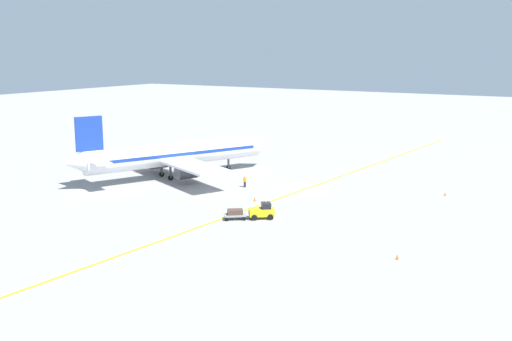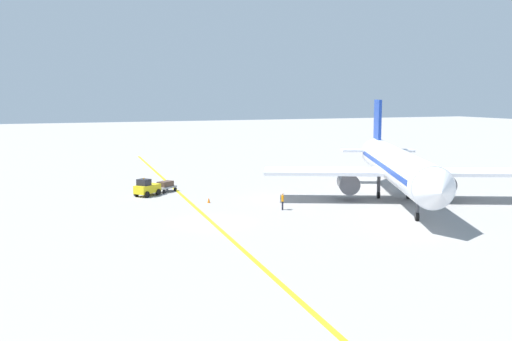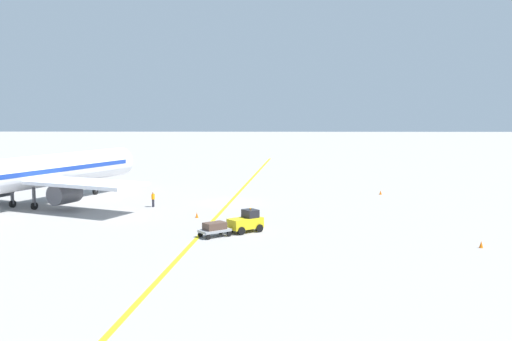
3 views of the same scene
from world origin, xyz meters
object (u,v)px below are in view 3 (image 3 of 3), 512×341
at_px(traffic_cone_mid_apron, 381,192).
at_px(traffic_cone_by_wingtip, 197,215).
at_px(airplane_at_gate, 33,173).
at_px(baggage_cart_trailing, 215,228).
at_px(ground_crew_worker, 153,199).
at_px(traffic_cone_near_nose, 481,244).
at_px(baggage_tug_white, 246,222).

distance_m(traffic_cone_mid_apron, traffic_cone_by_wingtip, 26.71).
distance_m(airplane_at_gate, traffic_cone_mid_apron, 41.30).
relative_size(baggage_cart_trailing, ground_crew_worker, 1.73).
height_order(ground_crew_worker, traffic_cone_near_nose, ground_crew_worker).
bearing_deg(traffic_cone_by_wingtip, baggage_tug_white, -52.69).
distance_m(baggage_cart_trailing, traffic_cone_near_nose, 21.45).
relative_size(baggage_tug_white, ground_crew_worker, 1.96).
bearing_deg(traffic_cone_mid_apron, ground_crew_worker, -160.01).
bearing_deg(airplane_at_gate, baggage_cart_trailing, -35.67).
bearing_deg(ground_crew_worker, traffic_cone_near_nose, -32.81).
bearing_deg(baggage_tug_white, traffic_cone_mid_apron, 54.74).
xyz_separation_m(traffic_cone_near_nose, traffic_cone_by_wingtip, (-23.63, 12.40, 0.00)).
relative_size(airplane_at_gate, traffic_cone_near_nose, 60.96).
relative_size(baggage_tug_white, baggage_cart_trailing, 1.13).
height_order(ground_crew_worker, traffic_cone_mid_apron, ground_crew_worker).
relative_size(ground_crew_worker, traffic_cone_by_wingtip, 3.05).
relative_size(baggage_cart_trailing, traffic_cone_mid_apron, 5.30).
bearing_deg(traffic_cone_near_nose, baggage_tug_white, 162.89).
relative_size(baggage_tug_white, traffic_cone_mid_apron, 5.98).
xyz_separation_m(baggage_tug_white, traffic_cone_near_nose, (18.52, -5.70, -0.63)).
bearing_deg(traffic_cone_near_nose, airplane_at_gate, 155.93).
height_order(baggage_tug_white, ground_crew_worker, baggage_tug_white).
height_order(baggage_cart_trailing, traffic_cone_mid_apron, baggage_cart_trailing).
xyz_separation_m(airplane_at_gate, baggage_cart_trailing, (21.24, -15.25, -2.95)).
bearing_deg(baggage_tug_white, traffic_cone_by_wingtip, 127.31).
height_order(baggage_tug_white, traffic_cone_mid_apron, baggage_tug_white).
relative_size(airplane_at_gate, traffic_cone_by_wingtip, 60.96).
xyz_separation_m(airplane_at_gate, traffic_cone_near_nose, (42.37, -18.93, -3.43)).
bearing_deg(traffic_cone_near_nose, baggage_cart_trailing, 170.12).
distance_m(baggage_tug_white, traffic_cone_near_nose, 19.39).
relative_size(traffic_cone_mid_apron, traffic_cone_by_wingtip, 1.00).
xyz_separation_m(airplane_at_gate, traffic_cone_mid_apron, (40.01, 9.64, -3.43)).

